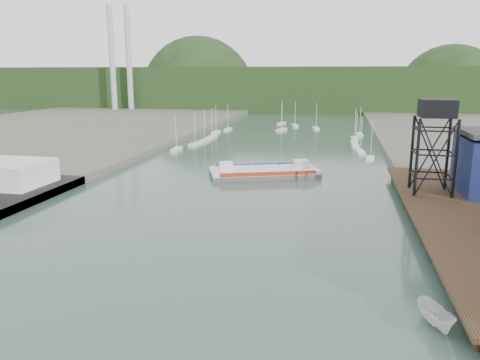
% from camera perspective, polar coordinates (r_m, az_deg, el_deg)
% --- Properties ---
extents(east_pier, '(14.00, 70.00, 2.45)m').
position_cam_1_polar(east_pier, '(75.89, 25.21, -4.02)').
color(east_pier, black).
rests_on(east_pier, ground).
extents(lift_tower, '(6.50, 6.50, 16.00)m').
position_cam_1_polar(lift_tower, '(85.61, 22.85, 7.39)').
color(lift_tower, black).
rests_on(lift_tower, east_pier).
extents(marina_sailboats, '(57.71, 92.65, 0.90)m').
position_cam_1_polar(marina_sailboats, '(166.83, 5.31, 5.25)').
color(marina_sailboats, silver).
rests_on(marina_sailboats, ground).
extents(smokestacks, '(11.20, 8.20, 60.00)m').
position_cam_1_polar(smokestacks, '(287.06, -14.36, 14.02)').
color(smokestacks, '#ADAEA8').
rests_on(smokestacks, ground).
extents(distant_hills, '(500.00, 120.00, 80.00)m').
position_cam_1_polar(distant_hills, '(328.20, 8.01, 10.67)').
color(distant_hills, black).
rests_on(distant_hills, ground).
extents(chain_ferry, '(25.49, 17.24, 3.41)m').
position_cam_1_polar(chain_ferry, '(104.06, 2.94, 1.01)').
color(chain_ferry, '#505053').
rests_on(chain_ferry, ground).
extents(motorboat, '(3.55, 5.70, 2.06)m').
position_cam_1_polar(motorboat, '(47.13, 22.78, -15.10)').
color(motorboat, silver).
rests_on(motorboat, ground).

